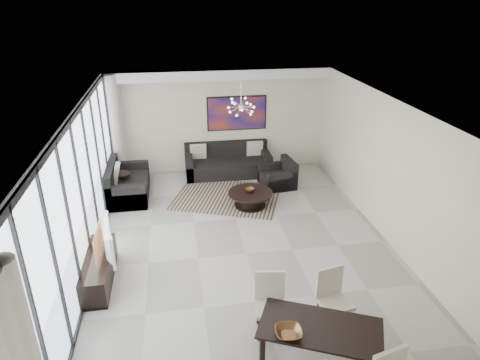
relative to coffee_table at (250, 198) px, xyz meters
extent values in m
cube|color=#A8A39B|center=(-0.45, -2.01, -0.20)|extent=(6.00, 9.00, 0.02)
cube|color=white|center=(-0.45, -2.01, 2.68)|extent=(6.00, 9.00, 0.02)
cube|color=beige|center=(-0.45, 2.48, 1.24)|extent=(6.00, 0.02, 2.90)
cube|color=beige|center=(2.54, -2.01, 1.24)|extent=(0.02, 9.00, 2.90)
cube|color=silver|center=(-3.43, -2.01, 1.24)|extent=(0.01, 8.95, 2.85)
cube|color=black|center=(-3.39, -2.01, 2.64)|extent=(0.04, 8.95, 0.10)
cube|color=black|center=(-3.39, -2.01, -0.18)|extent=(0.04, 8.95, 0.06)
cube|color=black|center=(-3.39, -5.01, 1.24)|extent=(0.04, 0.05, 2.88)
cube|color=black|center=(-3.39, -4.01, 1.24)|extent=(0.04, 0.05, 2.88)
cube|color=black|center=(-3.39, -3.01, 1.24)|extent=(0.04, 0.05, 2.88)
cube|color=black|center=(-3.39, -2.01, 1.24)|extent=(0.04, 0.05, 2.88)
cube|color=black|center=(-3.39, -1.01, 1.24)|extent=(0.04, 0.05, 2.88)
cube|color=black|center=(-3.39, -0.01, 1.24)|extent=(0.04, 0.05, 2.88)
cube|color=black|center=(-3.39, 0.99, 1.24)|extent=(0.04, 0.05, 2.88)
cube|color=black|center=(-3.39, 1.99, 1.24)|extent=(0.04, 0.05, 2.88)
cylinder|color=beige|center=(-3.25, 2.14, 1.24)|extent=(0.36, 0.36, 2.85)
cube|color=white|center=(-0.45, 2.29, 2.56)|extent=(5.98, 0.40, 0.26)
cube|color=#A13416|center=(0.05, 2.46, 1.44)|extent=(1.68, 0.04, 0.98)
cylinder|color=silver|center=(-0.15, 0.49, 2.41)|extent=(0.02, 0.02, 0.55)
sphere|color=silver|center=(-0.15, 0.49, 2.14)|extent=(0.12, 0.12, 0.12)
cube|color=black|center=(-0.49, 0.59, -0.21)|extent=(3.08, 2.73, 0.01)
cylinder|color=black|center=(0.00, 0.00, 0.14)|extent=(1.08, 1.08, 0.04)
cylinder|color=black|center=(0.00, 0.00, -0.05)|extent=(0.47, 0.47, 0.33)
cylinder|color=black|center=(0.00, 0.00, -0.20)|extent=(0.75, 0.75, 0.03)
imported|color=brown|center=(-0.01, 0.05, 0.20)|extent=(0.27, 0.27, 0.08)
cube|color=black|center=(-0.28, 2.01, 0.00)|extent=(2.38, 0.97, 0.43)
cube|color=black|center=(-0.28, 2.40, 0.43)|extent=(2.38, 0.19, 0.43)
cube|color=black|center=(-1.37, 2.01, 0.10)|extent=(0.19, 0.97, 0.63)
cube|color=black|center=(0.82, 2.01, 0.10)|extent=(0.19, 0.97, 0.63)
cube|color=black|center=(-2.95, 1.04, 0.00)|extent=(0.98, 1.74, 0.44)
cube|color=black|center=(-3.34, 1.04, 0.44)|extent=(0.20, 1.74, 0.44)
cube|color=black|center=(-2.95, 0.27, 0.10)|extent=(0.98, 0.20, 0.63)
cube|color=black|center=(-2.95, 1.81, 0.10)|extent=(0.98, 0.20, 0.63)
cube|color=black|center=(0.92, 1.04, -0.03)|extent=(0.93, 0.97, 0.36)
cube|color=black|center=(1.25, 1.08, 0.33)|extent=(0.28, 0.88, 0.36)
cube|color=black|center=(0.87, 1.39, 0.05)|extent=(0.83, 0.27, 0.53)
cube|color=black|center=(0.97, 0.69, 0.05)|extent=(0.83, 0.27, 0.53)
cylinder|color=black|center=(-3.10, 1.12, 0.37)|extent=(0.44, 0.44, 0.04)
cylinder|color=black|center=(-3.10, 1.12, 0.07)|extent=(0.06, 0.06, 0.55)
cylinder|color=black|center=(-3.10, 1.12, -0.20)|extent=(0.31, 0.31, 0.03)
cube|color=black|center=(-3.21, -2.44, 0.04)|extent=(0.46, 1.63, 0.51)
imported|color=gray|center=(-3.05, -2.41, 0.60)|extent=(0.34, 1.07, 0.61)
cube|color=black|center=(0.07, -4.88, 0.45)|extent=(1.83, 1.42, 0.04)
cube|color=black|center=(-0.72, -4.87, 0.11)|extent=(0.07, 0.07, 0.65)
cube|color=black|center=(-0.46, -4.29, 0.11)|extent=(0.07, 0.07, 0.65)
cube|color=black|center=(0.86, -4.89, 0.11)|extent=(0.07, 0.07, 0.65)
cube|color=beige|center=(-0.45, -4.15, 0.24)|extent=(0.52, 0.52, 0.06)
cube|color=beige|center=(-0.42, -3.96, 0.50)|extent=(0.46, 0.12, 0.55)
cylinder|color=black|center=(-0.30, -4.36, 0.00)|extent=(0.04, 0.04, 0.42)
cylinder|color=black|center=(-0.60, -3.95, 0.00)|extent=(0.04, 0.04, 0.42)
cube|color=beige|center=(0.54, -4.20, 0.24)|extent=(0.54, 0.54, 0.06)
cube|color=beige|center=(0.50, -4.01, 0.50)|extent=(0.45, 0.15, 0.55)
cylinder|color=black|center=(0.75, -4.34, 0.00)|extent=(0.04, 0.04, 0.42)
cylinder|color=black|center=(0.33, -4.07, 0.00)|extent=(0.04, 0.04, 0.42)
imported|color=brown|center=(-0.40, -4.95, 0.51)|extent=(0.38, 0.38, 0.09)
camera|label=1|loc=(-1.70, -9.08, 4.63)|focal=32.00mm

